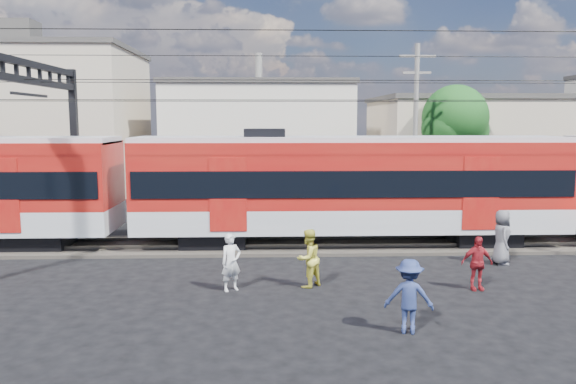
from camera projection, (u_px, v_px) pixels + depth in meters
name	position (u px, v px, depth m)	size (l,w,h in m)	color
ground	(325.00, 321.00, 13.51)	(120.00, 120.00, 0.00)	black
track_bed	(304.00, 245.00, 21.43)	(70.00, 3.40, 0.12)	#2D2823
rail_near	(305.00, 246.00, 20.67)	(70.00, 0.12, 0.12)	#59544C
rail_far	(303.00, 237.00, 22.16)	(70.00, 0.12, 0.12)	#59544C
commuter_train	(355.00, 184.00, 21.19)	(50.30, 3.08, 4.17)	black
catenary	(68.00, 110.00, 20.48)	(70.00, 9.30, 7.52)	black
building_west	(25.00, 122.00, 36.11)	(14.28, 10.20, 9.30)	tan
building_midwest	(259.00, 136.00, 39.73)	(12.24, 12.24, 7.30)	beige
building_mideast	(499.00, 144.00, 37.37)	(16.32, 10.20, 6.30)	tan
utility_pole_mid	(415.00, 125.00, 28.00)	(1.80, 0.24, 8.50)	slate
tree_near	(458.00, 122.00, 31.16)	(3.82, 3.64, 6.72)	#382619
pedestrian_a	(231.00, 262.00, 15.79)	(0.60, 0.39, 1.64)	silver
pedestrian_b	(308.00, 258.00, 16.13)	(0.82, 0.64, 1.69)	gold
pedestrian_c	(409.00, 296.00, 12.65)	(1.10, 0.63, 1.71)	navy
pedestrian_d	(477.00, 263.00, 15.86)	(0.91, 0.38, 1.55)	maroon
pedestrian_e	(502.00, 237.00, 18.68)	(0.89, 0.58, 1.83)	#515156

